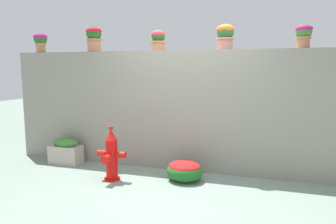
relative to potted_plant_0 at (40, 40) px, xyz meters
name	(u,v)px	position (x,y,z in m)	size (l,w,h in m)	color
ground_plane	(170,190)	(2.91, -1.06, -2.24)	(24.00, 24.00, 0.00)	gray
stone_wall	(188,111)	(2.91, -0.02, -1.24)	(6.50, 0.32, 2.00)	gray
potted_plant_0	(40,40)	(0.00, 0.00, 0.00)	(0.26, 0.26, 0.38)	#B47E4B
potted_plant_1	(94,37)	(1.15, 0.00, 0.03)	(0.28, 0.28, 0.46)	#BB7258
potted_plant_2	(158,39)	(2.39, -0.03, -0.04)	(0.26, 0.26, 0.35)	#B1714D
potted_plant_3	(225,35)	(3.51, -0.02, 0.00)	(0.28, 0.28, 0.41)	#B36F61
potted_plant_4	(304,34)	(4.65, -0.04, -0.03)	(0.24, 0.24, 0.36)	#B26D4C
fire_hydrant	(111,156)	(1.93, -0.93, -1.86)	(0.46, 0.36, 0.84)	red
flower_bush_left	(185,170)	(3.01, -0.62, -2.07)	(0.56, 0.50, 0.32)	#1D6123
planter_box	(66,151)	(0.75, -0.41, -2.01)	(0.56, 0.30, 0.48)	#AF9F91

